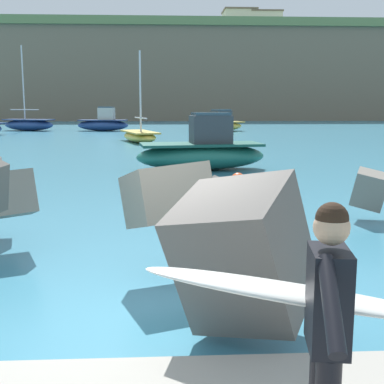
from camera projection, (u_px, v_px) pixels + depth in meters
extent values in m
plane|color=teal|center=(149.00, 307.00, 6.67)|extent=(400.00, 400.00, 0.00)
cube|color=slate|center=(10.00, 195.00, 9.01)|extent=(1.10, 1.17, 0.95)
cube|color=#4C4944|center=(221.00, 194.00, 10.82)|extent=(0.87, 0.67, 0.75)
cube|color=#605B56|center=(243.00, 253.00, 5.60)|extent=(1.88, 1.77, 1.80)
cube|color=gray|center=(167.00, 196.00, 7.54)|extent=(1.44, 1.41, 1.04)
cube|color=slate|center=(370.00, 189.00, 11.46)|extent=(0.97, 1.00, 0.95)
cube|color=black|center=(328.00, 299.00, 3.04)|extent=(0.28, 0.41, 0.60)
sphere|color=tan|center=(332.00, 227.00, 2.97)|extent=(0.21, 0.21, 0.21)
sphere|color=black|center=(332.00, 219.00, 2.96)|extent=(0.19, 0.19, 0.19)
cylinder|color=black|center=(331.00, 304.00, 2.66)|extent=(0.17, 0.53, 0.41)
cylinder|color=black|center=(322.00, 291.00, 3.30)|extent=(0.09, 0.09, 0.56)
ellipsoid|color=white|center=(304.00, 295.00, 3.38)|extent=(2.12, 0.67, 0.37)
ellipsoid|color=navy|center=(29.00, 125.00, 49.41)|extent=(5.36, 3.38, 1.07)
cube|color=navy|center=(29.00, 120.00, 49.32)|extent=(4.94, 3.11, 0.10)
cylinder|color=silver|center=(23.00, 83.00, 48.84)|extent=(0.12, 0.12, 6.78)
cylinder|color=silver|center=(25.00, 110.00, 49.26)|extent=(2.89, 1.00, 0.08)
ellipsoid|color=navy|center=(103.00, 125.00, 49.08)|extent=(5.01, 2.37, 1.02)
cube|color=navy|center=(103.00, 120.00, 49.00)|extent=(4.61, 2.18, 0.10)
cube|color=#B7B2A8|center=(106.00, 114.00, 48.87)|extent=(1.57, 1.22, 1.11)
cube|color=#334C5B|center=(106.00, 107.00, 48.77)|extent=(1.42, 1.10, 0.12)
ellipsoid|color=#EAC64C|center=(140.00, 137.00, 34.94)|extent=(3.17, 5.55, 0.71)
cube|color=#AF9539|center=(140.00, 132.00, 34.89)|extent=(2.91, 5.11, 0.10)
cylinder|color=silver|center=(140.00, 92.00, 34.08)|extent=(0.12, 0.12, 5.21)
cylinder|color=silver|center=(141.00, 118.00, 34.36)|extent=(0.96, 3.06, 0.08)
ellipsoid|color=#EAC64C|center=(218.00, 127.00, 47.94)|extent=(5.77, 4.74, 0.88)
cube|color=#AF9539|center=(218.00, 122.00, 47.87)|extent=(5.31, 4.36, 0.10)
cube|color=#33383D|center=(221.00, 116.00, 48.02)|extent=(2.07, 1.95, 1.01)
cube|color=#334C5B|center=(221.00, 110.00, 47.92)|extent=(1.86, 1.75, 0.12)
ellipsoid|color=#1E6656|center=(201.00, 157.00, 20.34)|extent=(5.24, 2.62, 1.03)
cube|color=#164C41|center=(201.00, 144.00, 20.26)|extent=(4.82, 2.41, 0.10)
cube|color=#33383D|center=(211.00, 129.00, 20.23)|extent=(1.64, 1.39, 1.07)
cube|color=#334C5B|center=(211.00, 114.00, 20.13)|extent=(1.48, 1.25, 0.12)
sphere|color=#E54C1E|center=(238.00, 180.00, 16.26)|extent=(0.44, 0.44, 0.44)
sphere|color=silver|center=(202.00, 134.00, 40.74)|extent=(0.44, 0.44, 0.44)
cube|color=#756651|center=(274.00, 81.00, 96.93)|extent=(95.50, 43.26, 13.42)
cube|color=#667F4C|center=(275.00, 40.00, 95.70)|extent=(97.41, 44.12, 1.20)
cube|color=beige|center=(265.00, 27.00, 102.50)|extent=(5.95, 4.72, 5.32)
cube|color=#66564C|center=(265.00, 12.00, 102.03)|extent=(6.25, 4.96, 0.30)
cube|color=beige|center=(239.00, 27.00, 103.18)|extent=(6.11, 6.59, 5.69)
cube|color=#66564C|center=(239.00, 11.00, 102.68)|extent=(6.41, 6.91, 0.30)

